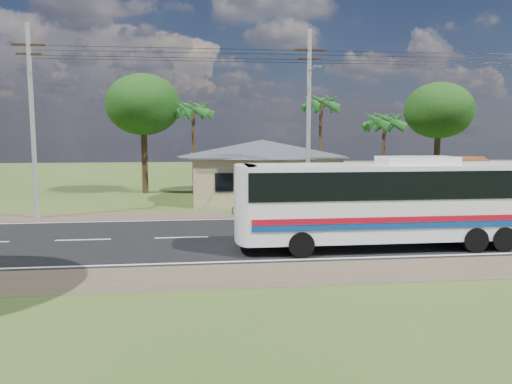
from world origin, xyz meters
TOP-DOWN VIEW (x-y plane):
  - ground at (0.00, 0.00)m, footprint 120.00×120.00m
  - road at (0.00, 0.00)m, footprint 120.00×16.00m
  - house at (1.00, 13.00)m, footprint 12.40×10.00m
  - waiting_shed at (13.00, 8.50)m, footprint 5.20×4.48m
  - concrete_barrier at (12.00, 5.60)m, footprint 7.00×0.30m
  - utility_poles at (2.67, 6.49)m, footprint 32.80×2.22m
  - palm_near at (9.50, 11.00)m, footprint 2.80×2.80m
  - palm_mid at (6.00, 15.50)m, footprint 2.80×2.80m
  - palm_far at (-4.00, 16.00)m, footprint 2.80×2.80m
  - tree_behind_house at (-8.00, 18.00)m, footprint 6.00×6.00m
  - tree_behind_shed at (16.00, 16.00)m, footprint 5.60×5.60m
  - coach_bus at (4.55, -3.05)m, footprint 12.68×2.81m
  - motorcycle at (-0.85, 6.07)m, footprint 1.82×0.77m
  - person at (9.61, 5.55)m, footprint 0.67×0.56m

SIDE VIEW (x-z plane):
  - ground at x=0.00m, z-range 0.00..0.00m
  - road at x=0.00m, z-range -0.01..0.02m
  - concrete_barrier at x=12.00m, z-range 0.00..0.90m
  - motorcycle at x=-0.85m, z-range 0.00..0.93m
  - person at x=9.61m, z-range 0.00..1.57m
  - coach_bus at x=4.55m, z-range 0.28..4.21m
  - house at x=1.00m, z-range 0.14..5.14m
  - waiting_shed at x=13.00m, z-range 1.05..4.40m
  - palm_near at x=9.50m, z-range 2.36..9.06m
  - utility_poles at x=2.67m, z-range 0.27..11.27m
  - palm_far at x=-4.00m, z-range 2.83..10.53m
  - tree_behind_shed at x=16.00m, z-range 2.17..11.19m
  - tree_behind_house at x=-8.00m, z-range 2.31..11.92m
  - palm_mid at x=6.00m, z-range 3.06..11.26m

